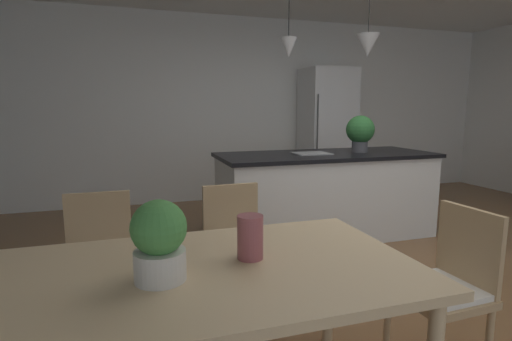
{
  "coord_description": "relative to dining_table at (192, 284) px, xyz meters",
  "views": [
    {
      "loc": [
        -1.89,
        -2.6,
        1.37
      ],
      "look_at": [
        -0.99,
        0.23,
        0.91
      ],
      "focal_mm": 27.74,
      "sensor_mm": 36.0,
      "label": 1
    }
  ],
  "objects": [
    {
      "name": "pendant_over_island_aux",
      "position": [
        2.22,
        2.23,
        1.36
      ],
      "size": [
        0.24,
        0.24,
        0.79
      ],
      "color": "black"
    },
    {
      "name": "wall_back_kitchen",
      "position": [
        1.68,
        4.34,
        0.69
      ],
      "size": [
        10.0,
        0.12,
        2.7
      ],
      "primitive_type": "cube",
      "color": "white",
      "rests_on": "ground_plane"
    },
    {
      "name": "pendant_over_island_main",
      "position": [
        1.32,
        2.23,
        1.3
      ],
      "size": [
        0.17,
        0.17,
        0.83
      ],
      "color": "black"
    },
    {
      "name": "vase_on_dining_table",
      "position": [
        0.26,
        0.05,
        0.16
      ],
      "size": [
        0.11,
        0.11,
        0.19
      ],
      "color": "#994C51",
      "rests_on": "dining_table"
    },
    {
      "name": "potted_plant_on_table",
      "position": [
        -0.13,
        -0.06,
        0.22
      ],
      "size": [
        0.21,
        0.21,
        0.31
      ],
      "color": "beige",
      "rests_on": "dining_table"
    },
    {
      "name": "dining_table",
      "position": [
        0.0,
        0.0,
        0.0
      ],
      "size": [
        1.87,
        1.0,
        0.73
      ],
      "color": "#D1B284",
      "rests_on": "ground_plane"
    },
    {
      "name": "refrigerator",
      "position": [
        2.67,
        3.94,
        0.32
      ],
      "size": [
        0.73,
        0.67,
        1.96
      ],
      "color": "silver",
      "rests_on": "ground_plane"
    },
    {
      "name": "chair_far_right",
      "position": [
        0.42,
        0.87,
        -0.19
      ],
      "size": [
        0.42,
        0.42,
        0.87
      ],
      "color": "tan",
      "rests_on": "ground_plane"
    },
    {
      "name": "ground_plane",
      "position": [
        1.68,
        1.08,
        -0.68
      ],
      "size": [
        10.0,
        8.4,
        0.04
      ],
      "primitive_type": "cube",
      "color": "brown"
    },
    {
      "name": "chair_far_left",
      "position": [
        -0.42,
        0.87,
        -0.19
      ],
      "size": [
        0.4,
        0.4,
        0.87
      ],
      "color": "tan",
      "rests_on": "ground_plane"
    },
    {
      "name": "potted_plant_on_island",
      "position": [
        2.17,
        2.23,
        0.46
      ],
      "size": [
        0.3,
        0.3,
        0.4
      ],
      "color": "#4C4C51",
      "rests_on": "kitchen_island"
    },
    {
      "name": "kitchen_island",
      "position": [
        1.77,
        2.23,
        -0.2
      ],
      "size": [
        2.3,
        0.92,
        0.91
      ],
      "color": "silver",
      "rests_on": "ground_plane"
    },
    {
      "name": "chair_kitchen_end",
      "position": [
        1.3,
        0.0,
        -0.19
      ],
      "size": [
        0.42,
        0.42,
        0.87
      ],
      "color": "tan",
      "rests_on": "ground_plane"
    }
  ]
}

